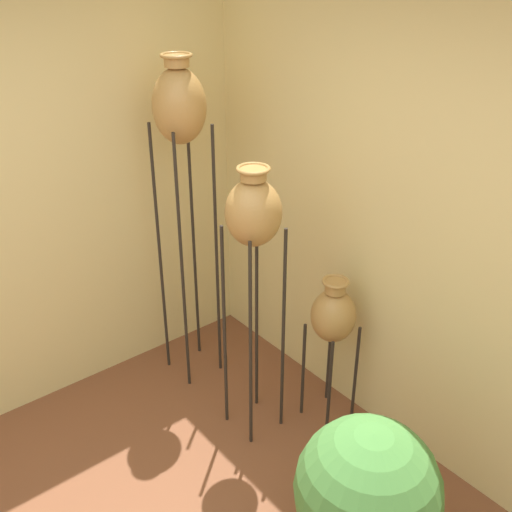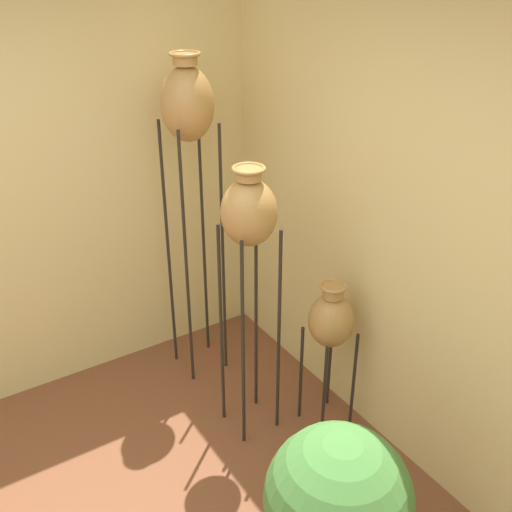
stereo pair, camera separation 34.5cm
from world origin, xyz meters
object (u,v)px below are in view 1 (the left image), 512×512
(vase_stand_tall, at_px, (180,115))
(vase_stand_short, at_px, (333,317))
(vase_stand_medium, at_px, (253,219))
(potted_plant, at_px, (367,495))

(vase_stand_tall, height_order, vase_stand_short, vase_stand_tall)
(vase_stand_medium, relative_size, vase_stand_short, 1.70)
(vase_stand_short, distance_m, potted_plant, 1.08)
(vase_stand_medium, distance_m, vase_stand_short, 0.80)
(vase_stand_medium, xyz_separation_m, potted_plant, (-0.23, -1.08, -0.91))
(vase_stand_medium, relative_size, potted_plant, 1.99)
(potted_plant, bearing_deg, vase_stand_medium, 78.21)
(vase_stand_medium, xyz_separation_m, vase_stand_short, (0.40, -0.24, -0.65))
(vase_stand_short, bearing_deg, potted_plant, -126.70)
(vase_stand_tall, distance_m, vase_stand_short, 1.46)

